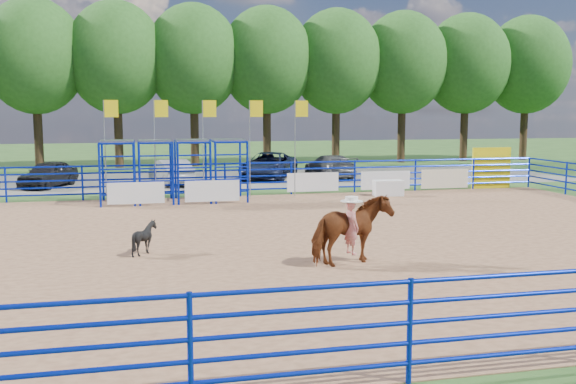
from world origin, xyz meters
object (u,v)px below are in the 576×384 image
at_px(announcer_table, 388,188).
at_px(calf, 145,238).
at_px(car_a, 48,174).
at_px(car_c, 269,165).
at_px(car_d, 330,166).
at_px(car_b, 171,172).
at_px(horse_and_rider, 351,228).

xyz_separation_m(announcer_table, calf, (-10.60, -9.54, 0.09)).
distance_m(car_a, car_c, 11.52).
xyz_separation_m(calf, car_c, (6.87, 17.98, 0.28)).
bearing_deg(car_a, car_d, 25.76).
bearing_deg(calf, announcer_table, -58.19).
xyz_separation_m(car_b, car_c, (5.46, 1.87, 0.07)).
xyz_separation_m(horse_and_rider, car_c, (1.95, 20.28, -0.19)).
distance_m(car_c, car_d, 3.44).
bearing_deg(calf, horse_and_rider, -125.23).
height_order(horse_and_rider, car_c, horse_and_rider).
bearing_deg(calf, car_a, 5.27).
xyz_separation_m(announcer_table, car_d, (-0.33, 7.95, 0.30)).
xyz_separation_m(car_b, car_d, (8.86, 1.37, -0.00)).
relative_size(car_b, car_c, 0.76).
relative_size(calf, car_d, 0.20).
relative_size(horse_and_rider, car_b, 0.59).
bearing_deg(car_c, announcer_table, -41.25).
distance_m(horse_and_rider, car_c, 20.38).
height_order(car_b, car_c, car_c).
xyz_separation_m(calf, car_a, (-4.54, 16.45, 0.21)).
relative_size(horse_and_rider, car_c, 0.45).
distance_m(announcer_table, horse_and_rider, 13.14).
xyz_separation_m(horse_and_rider, car_a, (-9.46, 18.75, -0.27)).
distance_m(announcer_table, car_c, 9.24).
relative_size(announcer_table, car_b, 0.33).
relative_size(announcer_table, car_a, 0.34).
xyz_separation_m(announcer_table, car_a, (-15.14, 6.91, 0.30)).
relative_size(car_b, car_d, 0.88).
bearing_deg(car_d, car_a, -0.28).
distance_m(horse_and_rider, calf, 5.45).
relative_size(calf, car_b, 0.22).
bearing_deg(car_b, car_a, -16.30).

